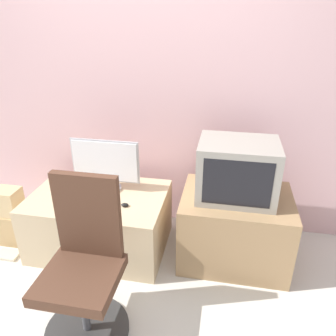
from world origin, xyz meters
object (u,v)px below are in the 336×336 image
Objects in this scene: main_monitor at (106,165)px; book at (8,255)px; keyboard at (95,204)px; cardboard_box_lower at (14,227)px; mouse at (125,205)px; crt_tv at (237,170)px; office_chair at (85,272)px.

book is (-0.76, -0.40, -0.70)m from main_monitor.
cardboard_box_lower is at bearing 175.84° from keyboard.
mouse is 0.87m from crt_tv.
mouse reaches higher than keyboard.
cardboard_box_lower is 0.25m from book.
crt_tv is 1.99× the size of cardboard_box_lower.
keyboard is 0.88m from cardboard_box_lower.
crt_tv is at bearing 4.78° from cardboard_box_lower.
cardboard_box_lower is at bearing -175.22° from crt_tv.
crt_tv is at bearing 11.28° from book.
office_chair reaches higher than crt_tv.
keyboard is at bearing -91.05° from main_monitor.
crt_tv reaches higher than mouse.
office_chair is at bearing -74.06° from keyboard.
cardboard_box_lower is (-0.98, 0.68, -0.28)m from office_chair.
book is at bearing -169.15° from keyboard.
main_monitor is 0.33m from keyboard.
crt_tv is (1.04, 0.21, 0.28)m from keyboard.
main_monitor reaches higher than cardboard_box_lower.
main_monitor is 0.38m from mouse.
main_monitor is at bearing 88.95° from keyboard.
mouse is at bearing -46.24° from main_monitor.
office_chair is 1.12m from book.
crt_tv is (0.81, 0.19, 0.27)m from mouse.
keyboard is at bearing -4.16° from cardboard_box_lower.
office_chair reaches higher than mouse.
main_monitor is 3.14× the size of book.
keyboard is 0.65m from office_chair.
keyboard is 0.57× the size of crt_tv.
keyboard is 0.91m from book.
office_chair is (-0.05, -0.64, -0.08)m from mouse.
keyboard is 1.09m from crt_tv.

